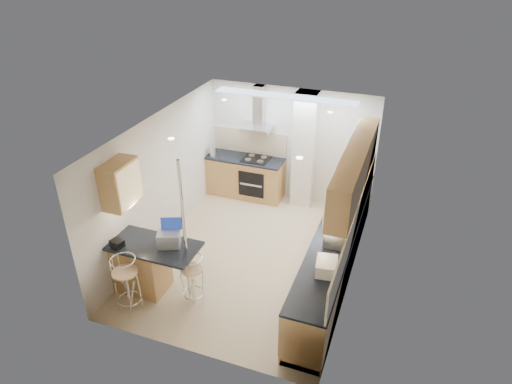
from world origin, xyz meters
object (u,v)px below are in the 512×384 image
(bar_stool_near, at_px, (127,285))
(bar_stool_end, at_px, (193,281))
(microwave, at_px, (338,235))
(laptop, at_px, (169,239))
(bread_bin, at_px, (326,266))

(bar_stool_near, bearing_deg, bar_stool_end, 25.72)
(microwave, height_order, bar_stool_near, microwave)
(laptop, distance_m, bar_stool_end, 0.75)
(bar_stool_end, relative_size, bread_bin, 2.40)
(bar_stool_near, relative_size, bread_bin, 2.65)
(bar_stool_end, bearing_deg, bar_stool_near, 152.90)
(laptop, distance_m, bread_bin, 2.44)
(microwave, relative_size, bar_stool_end, 0.56)
(bar_stool_near, bearing_deg, microwave, 25.85)
(laptop, bearing_deg, bar_stool_near, -147.57)
(laptop, xyz_separation_m, bar_stool_near, (-0.44, -0.61, -0.56))
(laptop, xyz_separation_m, bar_stool_end, (0.43, -0.12, -0.60))
(bread_bin, bearing_deg, microwave, 81.62)
(bar_stool_end, distance_m, bread_bin, 2.11)
(bar_stool_near, xyz_separation_m, bar_stool_end, (0.86, 0.49, -0.05))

